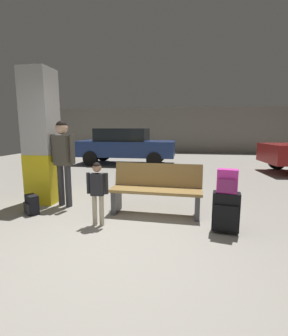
{
  "coord_description": "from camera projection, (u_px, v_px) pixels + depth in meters",
  "views": [
    {
      "loc": [
        0.89,
        -2.74,
        1.52
      ],
      "look_at": [
        0.22,
        1.3,
        0.85
      ],
      "focal_mm": 26.16,
      "sensor_mm": 36.0,
      "label": 1
    }
  ],
  "objects": [
    {
      "name": "ground_plane",
      "position": [
        152.0,
        184.0,
        6.95
      ],
      "size": [
        18.0,
        18.0,
        0.1
      ],
      "primitive_type": "cube",
      "color": "gray"
    },
    {
      "name": "garage_back_wall",
      "position": [
        170.0,
        130.0,
        15.35
      ],
      "size": [
        18.0,
        0.12,
        2.8
      ],
      "primitive_type": "cube",
      "color": "gray",
      "rests_on": "ground_plane"
    },
    {
      "name": "structural_pillar",
      "position": [
        42.0,
        138.0,
        4.92
      ],
      "size": [
        0.57,
        0.57,
        2.67
      ],
      "color": "yellow",
      "rests_on": "ground_plane"
    },
    {
      "name": "bench",
      "position": [
        156.0,
        189.0,
        4.35
      ],
      "size": [
        1.62,
        0.59,
        0.89
      ],
      "color": "#9E7A42",
      "rests_on": "ground_plane"
    },
    {
      "name": "suitcase",
      "position": [
        226.0,
        212.0,
        3.54
      ],
      "size": [
        0.41,
        0.28,
        0.6
      ],
      "color": "black",
      "rests_on": "ground_plane"
    },
    {
      "name": "backpack_bright",
      "position": [
        227.0,
        181.0,
        3.47
      ],
      "size": [
        0.31,
        0.24,
        0.34
      ],
      "color": "#D833A5",
      "rests_on": "suitcase"
    },
    {
      "name": "child",
      "position": [
        97.0,
        187.0,
        3.78
      ],
      "size": [
        0.34,
        0.2,
        1.01
      ],
      "color": "beige",
      "rests_on": "ground_plane"
    },
    {
      "name": "adult",
      "position": [
        63.0,
        154.0,
        4.69
      ],
      "size": [
        0.55,
        0.28,
        1.66
      ],
      "color": "#38383D",
      "rests_on": "ground_plane"
    },
    {
      "name": "backpack_dark_floor",
      "position": [
        32.0,
        205.0,
        4.37
      ],
      "size": [
        0.32,
        0.31,
        0.34
      ],
      "color": "black",
      "rests_on": "ground_plane"
    },
    {
      "name": "parked_car_far",
      "position": [
        125.0,
        145.0,
        10.41
      ],
      "size": [
        4.1,
        1.81,
        1.51
      ],
      "color": "navy",
      "rests_on": "ground_plane"
    }
  ]
}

